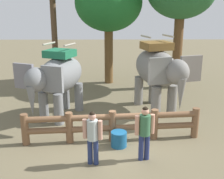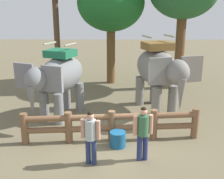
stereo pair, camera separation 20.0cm
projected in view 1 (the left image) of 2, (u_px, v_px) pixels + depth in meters
ground_plane at (113, 142)px, 9.38m from camera, size 60.00×60.00×0.00m
log_fence at (112, 124)px, 9.35m from camera, size 5.89×0.72×1.05m
elephant_near_left at (58, 77)px, 11.02m from camera, size 2.56×3.53×2.97m
elephant_center at (158, 70)px, 11.63m from camera, size 2.55×3.83×3.21m
tourist_woman_in_black at (93, 134)px, 7.85m from camera, size 0.55×0.37×1.59m
tourist_man_in_blue at (145, 130)px, 8.08m from camera, size 0.58×0.38×1.65m
tree_far_left at (109, 3)px, 15.46m from camera, size 3.69×3.69×6.10m
feed_bucket at (119, 139)px, 9.06m from camera, size 0.51×0.51×0.50m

